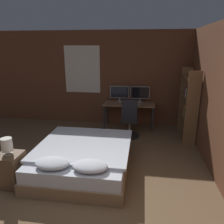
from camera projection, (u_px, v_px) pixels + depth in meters
name	position (u px, v px, depth m)	size (l,w,h in m)	color
wall_back	(118.00, 79.00, 6.34)	(12.00, 0.08, 2.70)	brown
wall_side_right	(223.00, 103.00, 3.62)	(0.06, 12.00, 2.70)	brown
bed	(83.00, 158.00, 4.09)	(1.71, 1.91, 0.57)	#846647
nightstand	(11.00, 170.00, 3.65)	(0.38, 0.40, 0.56)	brown
bedside_lamp	(7.00, 145.00, 3.52)	(0.18, 0.18, 0.29)	gray
desk	(129.00, 107.00, 6.15)	(1.43, 0.60, 0.72)	#846042
monitor_left	(119.00, 93.00, 6.27)	(0.54, 0.16, 0.45)	#B7B7BC
monitor_right	(140.00, 93.00, 6.19)	(0.54, 0.16, 0.45)	#B7B7BC
keyboard	(129.00, 105.00, 5.93)	(0.39, 0.13, 0.02)	#B7B7BC
computer_mouse	(139.00, 105.00, 5.89)	(0.07, 0.05, 0.04)	#B7B7BC
office_chair	(129.00, 122.00, 5.56)	(0.52, 0.52, 1.03)	black
bookshelf	(190.00, 102.00, 5.28)	(0.29, 0.94, 1.75)	brown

